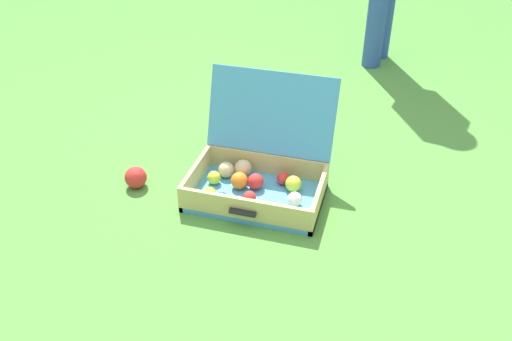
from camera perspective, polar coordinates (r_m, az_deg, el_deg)
name	(u,v)px	position (r m, az deg, el deg)	size (l,w,h in m)	color
ground_plane	(257,204)	(2.29, 0.06, -3.58)	(16.00, 16.00, 0.00)	#4C8C38
open_suitcase	(258,170)	(2.32, 0.23, 0.04)	(0.57, 0.52, 0.47)	#4799C6
stray_ball_on_grass	(136,177)	(2.43, -12.67, -0.72)	(0.10, 0.10, 0.10)	red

